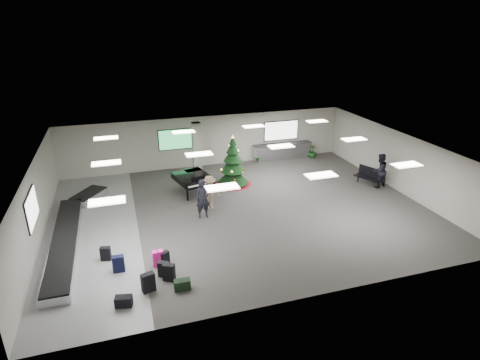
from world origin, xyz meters
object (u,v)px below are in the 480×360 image
object	(u,v)px
service_counter	(282,151)
potted_plant_right	(312,151)
baggage_carousel	(71,231)
bench	(370,176)
potted_plant_left	(258,156)
traveler_bench	(380,171)
traveler_b	(210,192)
traveler_a	(203,199)
christmas_tree	(233,168)
grand_piano	(193,178)
pink_suitcase	(158,258)

from	to	relation	value
service_counter	potted_plant_right	distance (m)	2.10
baggage_carousel	bench	distance (m)	15.81
baggage_carousel	potted_plant_left	xyz separation A→B (m)	(11.04, 6.58, 0.23)
bench	traveler_bench	world-z (taller)	traveler_bench
bench	traveler_bench	size ratio (longest dim) A/B	0.87
traveler_b	traveler_a	bearing A→B (deg)	-125.13
bench	potted_plant_left	distance (m)	7.33
christmas_tree	traveler_a	size ratio (longest dim) A/B	1.54
baggage_carousel	service_counter	distance (m)	14.50
grand_piano	traveler_bench	size ratio (longest dim) A/B	1.26
traveler_b	potted_plant_right	size ratio (longest dim) A/B	1.94
traveler_a	pink_suitcase	bearing A→B (deg)	-126.66
bench	potted_plant_right	world-z (taller)	bench
grand_piano	potted_plant_right	distance (m)	9.56
service_counter	potted_plant_left	world-z (taller)	service_counter
christmas_tree	potted_plant_right	distance (m)	7.09
bench	baggage_carousel	bearing A→B (deg)	161.82
service_counter	traveler_bench	bearing A→B (deg)	-61.77
service_counter	traveler_bench	size ratio (longest dim) A/B	2.07
service_counter	potted_plant_right	xyz separation A→B (m)	(2.06, -0.38, -0.10)
pink_suitcase	traveler_b	distance (m)	5.27
baggage_carousel	potted_plant_right	world-z (taller)	potted_plant_right
traveler_bench	baggage_carousel	bearing A→B (deg)	-8.34
traveler_b	potted_plant_right	world-z (taller)	traveler_b
potted_plant_right	pink_suitcase	bearing A→B (deg)	-139.60
bench	potted_plant_left	xyz separation A→B (m)	(-4.73, 5.60, -0.14)
christmas_tree	potted_plant_left	size ratio (longest dim) A/B	3.34
service_counter	traveler_a	size ratio (longest dim) A/B	2.13
bench	traveler_bench	distance (m)	0.61
bench	potted_plant_right	distance (m)	5.43
baggage_carousel	traveler_bench	world-z (taller)	traveler_bench
traveler_a	potted_plant_right	world-z (taller)	traveler_a
service_counter	bench	world-z (taller)	service_counter
traveler_b	potted_plant_left	xyz separation A→B (m)	(4.60, 5.79, -0.43)
potted_plant_left	potted_plant_right	distance (m)	3.87
traveler_bench	potted_plant_left	distance (m)	7.81
potted_plant_left	traveler_a	bearing A→B (deg)	-127.77
grand_piano	traveler_bench	xyz separation A→B (m)	(10.09, -2.21, 0.11)
service_counter	bench	size ratio (longest dim) A/B	2.37
pink_suitcase	potted_plant_right	world-z (taller)	potted_plant_right
grand_piano	potted_plant_left	distance (m)	6.26
potted_plant_left	bench	bearing A→B (deg)	-49.80
grand_piano	potted_plant_left	xyz separation A→B (m)	(5.03, 3.71, -0.43)
traveler_b	bench	bearing A→B (deg)	-1.50
grand_piano	potted_plant_right	size ratio (longest dim) A/B	2.74
baggage_carousel	bench	world-z (taller)	bench
pink_suitcase	bench	size ratio (longest dim) A/B	0.38
baggage_carousel	grand_piano	bearing A→B (deg)	25.55
service_counter	grand_piano	world-z (taller)	grand_piano
pink_suitcase	traveler_bench	distance (m)	13.39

